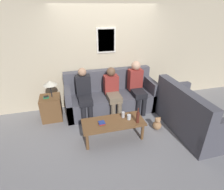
{
  "coord_description": "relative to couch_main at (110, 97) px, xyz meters",
  "views": [
    {
      "loc": [
        -0.98,
        -3.36,
        2.44
      ],
      "look_at": [
        -0.11,
        -0.08,
        0.72
      ],
      "focal_mm": 28.0,
      "sensor_mm": 36.0,
      "label": 1
    }
  ],
  "objects": [
    {
      "name": "side_table_with_lamp",
      "position": [
        -1.46,
        -0.06,
        -0.01
      ],
      "size": [
        0.46,
        0.46,
        0.97
      ],
      "color": "brown",
      "rests_on": "ground_plane"
    },
    {
      "name": "couch_side",
      "position": [
        1.43,
        -1.27,
        0.0
      ],
      "size": [
        0.83,
        1.68,
        1.01
      ],
      "rotation": [
        0.0,
        0.0,
        1.57
      ],
      "color": "#4C4C56",
      "rests_on": "ground_plane"
    },
    {
      "name": "book_stack",
      "position": [
        -0.46,
        -1.14,
        0.07
      ],
      "size": [
        0.13,
        0.12,
        0.04
      ],
      "color": "red",
      "rests_on": "coffee_table"
    },
    {
      "name": "coffee_table",
      "position": [
        -0.23,
        -1.12,
        -0.0
      ],
      "size": [
        1.23,
        0.51,
        0.4
      ],
      "color": "brown",
      "rests_on": "ground_plane"
    },
    {
      "name": "teddy_bear",
      "position": [
        0.78,
        -1.1,
        -0.22
      ],
      "size": [
        0.19,
        0.19,
        0.31
      ],
      "color": "#A87A51",
      "rests_on": "ground_plane"
    },
    {
      "name": "person_right",
      "position": [
        0.64,
        -0.15,
        0.34
      ],
      "size": [
        0.34,
        0.65,
        1.26
      ],
      "color": "black",
      "rests_on": "ground_plane"
    },
    {
      "name": "couch_main",
      "position": [
        0.0,
        0.0,
        0.0
      ],
      "size": [
        2.23,
        0.83,
        1.01
      ],
      "color": "#4C4C56",
      "rests_on": "ground_plane"
    },
    {
      "name": "drinking_glass",
      "position": [
        0.1,
        -1.12,
        0.1
      ],
      "size": [
        0.08,
        0.08,
        0.1
      ],
      "color": "silver",
      "rests_on": "coffee_table"
    },
    {
      "name": "person_middle",
      "position": [
        -0.0,
        -0.21,
        0.29
      ],
      "size": [
        0.34,
        0.65,
        1.16
      ],
      "color": "#756651",
      "rests_on": "ground_plane"
    },
    {
      "name": "person_left",
      "position": [
        -0.67,
        -0.19,
        0.31
      ],
      "size": [
        0.34,
        0.62,
        1.21
      ],
      "color": "black",
      "rests_on": "ground_plane"
    },
    {
      "name": "wall_back",
      "position": [
        0.0,
        0.44,
        0.95
      ],
      "size": [
        9.0,
        0.08,
        2.6
      ],
      "color": "beige",
      "rests_on": "ground_plane"
    },
    {
      "name": "ground_plane",
      "position": [
        0.0,
        -0.51,
        -0.35
      ],
      "size": [
        16.0,
        16.0,
        0.0
      ],
      "primitive_type": "plane",
      "color": "gray"
    },
    {
      "name": "soda_can",
      "position": [
        0.01,
        -1.03,
        0.11
      ],
      "size": [
        0.07,
        0.07,
        0.12
      ],
      "color": "#BCBCC1",
      "rests_on": "coffee_table"
    },
    {
      "name": "wine_bottle",
      "position": [
        0.23,
        -1.26,
        0.17
      ],
      "size": [
        0.07,
        0.07,
        0.32
      ],
      "color": "#562319",
      "rests_on": "coffee_table"
    }
  ]
}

